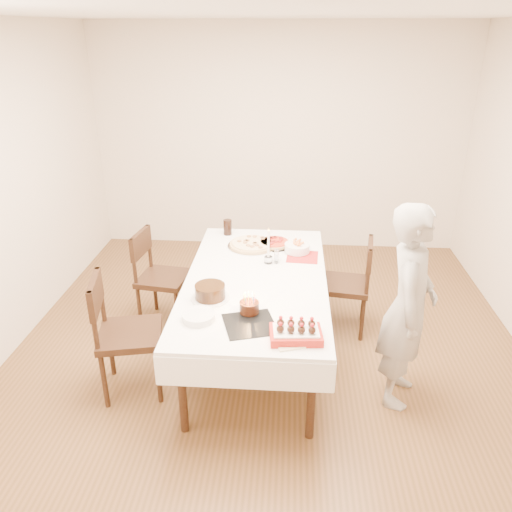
# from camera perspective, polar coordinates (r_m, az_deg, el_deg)

# --- Properties ---
(floor) EXTENTS (5.00, 5.00, 0.00)m
(floor) POSITION_cam_1_polar(r_m,az_deg,el_deg) (4.44, 1.35, -11.30)
(floor) COLOR #53391C
(floor) RESTS_ON ground
(wall_back) EXTENTS (4.50, 0.04, 2.70)m
(wall_back) POSITION_cam_1_polar(r_m,az_deg,el_deg) (6.22, 2.64, 12.96)
(wall_back) COLOR beige
(wall_back) RESTS_ON floor
(wall_front) EXTENTS (4.50, 0.04, 2.70)m
(wall_front) POSITION_cam_1_polar(r_m,az_deg,el_deg) (1.67, -2.76, -24.09)
(wall_front) COLOR beige
(wall_front) RESTS_ON floor
(ceiling) EXTENTS (5.00, 5.00, 0.00)m
(ceiling) POSITION_cam_1_polar(r_m,az_deg,el_deg) (3.60, 1.83, 26.10)
(ceiling) COLOR white
(ceiling) RESTS_ON wall_back
(dining_table) EXTENTS (1.48, 2.30, 0.75)m
(dining_table) POSITION_cam_1_polar(r_m,az_deg,el_deg) (4.25, 0.00, -7.02)
(dining_table) COLOR white
(dining_table) RESTS_ON floor
(chair_right_savory) EXTENTS (0.53, 0.53, 0.91)m
(chair_right_savory) POSITION_cam_1_polar(r_m,az_deg,el_deg) (4.66, 10.14, -3.27)
(chair_right_savory) COLOR #321F10
(chair_right_savory) RESTS_ON floor
(chair_left_savory) EXTENTS (0.53, 0.53, 0.93)m
(chair_left_savory) POSITION_cam_1_polar(r_m,az_deg,el_deg) (4.77, -10.52, -2.52)
(chair_left_savory) COLOR #321F10
(chair_left_savory) RESTS_ON floor
(chair_left_dessert) EXTENTS (0.60, 0.60, 0.99)m
(chair_left_dessert) POSITION_cam_1_polar(r_m,az_deg,el_deg) (3.94, -14.18, -8.68)
(chair_left_dessert) COLOR #321F10
(chair_left_dessert) RESTS_ON floor
(person) EXTENTS (0.52, 0.65, 1.56)m
(person) POSITION_cam_1_polar(r_m,az_deg,el_deg) (3.76, 17.00, -5.59)
(person) COLOR #ACA8A2
(person) RESTS_ON floor
(pizza_white) EXTENTS (0.57, 0.57, 0.04)m
(pizza_white) POSITION_cam_1_polar(r_m,az_deg,el_deg) (4.64, -0.46, 1.33)
(pizza_white) COLOR beige
(pizza_white) RESTS_ON dining_table
(pizza_pepperoni) EXTENTS (0.36, 0.36, 0.04)m
(pizza_pepperoni) POSITION_cam_1_polar(r_m,az_deg,el_deg) (4.67, 2.11, 1.47)
(pizza_pepperoni) COLOR red
(pizza_pepperoni) RESTS_ON dining_table
(red_placemat) EXTENTS (0.29, 0.29, 0.01)m
(red_placemat) POSITION_cam_1_polar(r_m,az_deg,el_deg) (4.46, 5.32, -0.11)
(red_placemat) COLOR #B21E1E
(red_placemat) RESTS_ON dining_table
(pasta_bowl) EXTENTS (0.26, 0.26, 0.07)m
(pasta_bowl) POSITION_cam_1_polar(r_m,az_deg,el_deg) (4.53, 4.73, 0.95)
(pasta_bowl) COLOR white
(pasta_bowl) RESTS_ON dining_table
(taper_candle) EXTENTS (0.08, 0.08, 0.32)m
(taper_candle) POSITION_cam_1_polar(r_m,az_deg,el_deg) (4.26, 1.43, 1.18)
(taper_candle) COLOR white
(taper_candle) RESTS_ON dining_table
(shaker_pair) EXTENTS (0.10, 0.10, 0.11)m
(shaker_pair) POSITION_cam_1_polar(r_m,az_deg,el_deg) (4.30, 2.34, -0.15)
(shaker_pair) COLOR white
(shaker_pair) RESTS_ON dining_table
(cola_glass) EXTENTS (0.10, 0.10, 0.15)m
(cola_glass) POSITION_cam_1_polar(r_m,az_deg,el_deg) (4.91, -3.27, 3.30)
(cola_glass) COLOR black
(cola_glass) RESTS_ON dining_table
(layer_cake) EXTENTS (0.35, 0.35, 0.12)m
(layer_cake) POSITION_cam_1_polar(r_m,az_deg,el_deg) (3.75, -5.27, -4.12)
(layer_cake) COLOR black
(layer_cake) RESTS_ON dining_table
(cake_board) EXTENTS (0.43, 0.43, 0.01)m
(cake_board) POSITION_cam_1_polar(r_m,az_deg,el_deg) (3.46, -0.72, -7.84)
(cake_board) COLOR black
(cake_board) RESTS_ON dining_table
(birthday_cake) EXTENTS (0.17, 0.17, 0.14)m
(birthday_cake) POSITION_cam_1_polar(r_m,az_deg,el_deg) (3.54, -0.78, -5.40)
(birthday_cake) COLOR #3C1A10
(birthday_cake) RESTS_ON dining_table
(strawberry_box) EXTENTS (0.36, 0.26, 0.08)m
(strawberry_box) POSITION_cam_1_polar(r_m,az_deg,el_deg) (3.30, 4.58, -8.78)
(strawberry_box) COLOR #A21B12
(strawberry_box) RESTS_ON dining_table
(box_lid) EXTENTS (0.32, 0.26, 0.02)m
(box_lid) POSITION_cam_1_polar(r_m,az_deg,el_deg) (3.30, 4.59, -9.70)
(box_lid) COLOR beige
(box_lid) RESTS_ON dining_table
(plate_stack) EXTENTS (0.30, 0.30, 0.05)m
(plate_stack) POSITION_cam_1_polar(r_m,az_deg,el_deg) (3.52, -6.57, -6.87)
(plate_stack) COLOR white
(plate_stack) RESTS_ON dining_table
(china_plate) EXTENTS (0.26, 0.26, 0.01)m
(china_plate) POSITION_cam_1_polar(r_m,az_deg,el_deg) (3.58, -6.79, -6.74)
(china_plate) COLOR white
(china_plate) RESTS_ON dining_table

